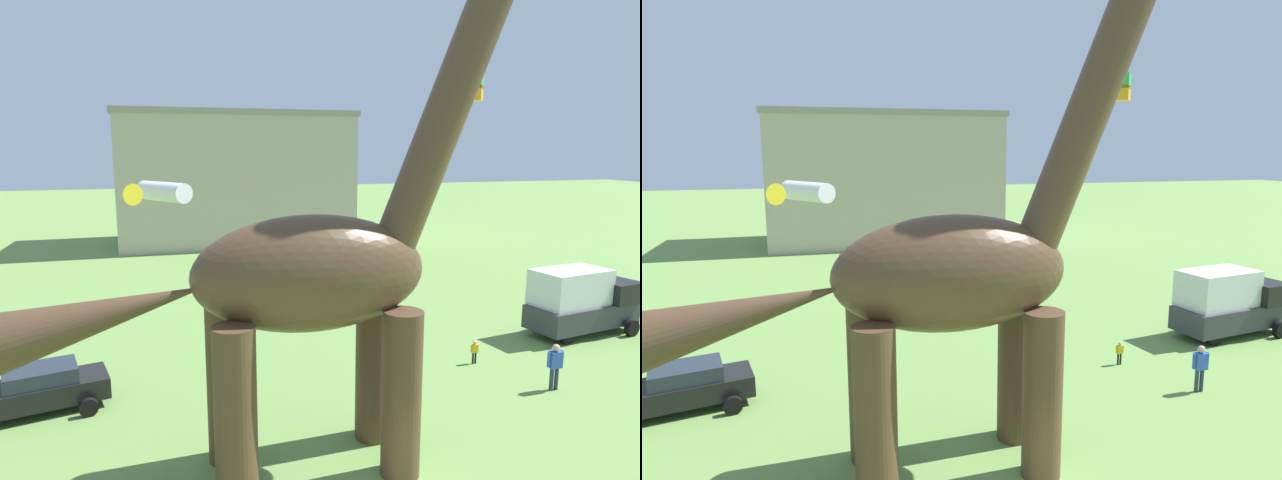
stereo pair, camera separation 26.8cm
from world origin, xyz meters
The scene contains 8 objects.
dinosaur_sculpture centered at (-1.41, 4.10, 5.58)m, with size 14.75×3.12×15.42m.
parked_sedan_left centered at (-9.28, 9.88, 0.81)m, with size 4.49×2.68×1.55m.
parked_box_truck centered at (14.07, 11.28, 1.65)m, with size 5.86×2.94×3.20m.
person_photographer centered at (7.13, 9.37, 0.60)m, with size 0.37×0.16×0.98m.
person_vendor_side centered at (8.58, 6.34, 1.07)m, with size 0.66×0.29×1.76m.
kite_apex centered at (11.00, 16.69, 12.02)m, with size 1.36×1.36×1.39m.
kite_mid_right centered at (-5.20, 7.72, 7.53)m, with size 2.24×2.13×0.63m.
background_building_block centered at (1.81, 43.40, 6.12)m, with size 21.40×11.66×12.22m.
Camera 2 is at (-4.80, -9.52, 8.83)m, focal length 30.53 mm.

